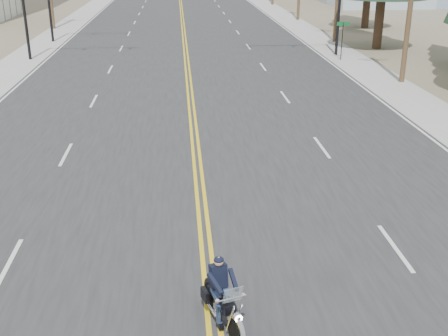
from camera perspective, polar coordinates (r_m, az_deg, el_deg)
name	(u,v)px	position (r m, az deg, el deg)	size (l,w,h in m)	color
road	(181,5)	(78.99, -4.40, 16.15)	(20.00, 200.00, 0.01)	#303033
sidewalk_left	(95,6)	(79.73, -13.02, 15.73)	(3.00, 200.00, 0.01)	#A5A5A0
sidewalk_right	(265,5)	(79.90, 4.21, 16.21)	(3.00, 200.00, 0.01)	#A5A5A0
street_sign	(343,34)	(40.67, 11.95, 13.17)	(0.90, 0.06, 2.62)	black
motorcyclist	(223,295)	(11.87, -0.06, -12.79)	(0.84, 1.95, 1.52)	black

